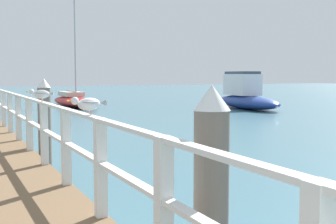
{
  "coord_description": "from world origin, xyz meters",
  "views": [
    {
      "loc": [
        -0.3,
        0.98,
        2.06
      ],
      "look_at": [
        4.05,
        9.7,
        1.23
      ],
      "focal_mm": 46.91,
      "sensor_mm": 36.0,
      "label": 1
    }
  ],
  "objects": [
    {
      "name": "dock_piling_far",
      "position": [
        1.52,
        10.62,
        1.0
      ],
      "size": [
        0.29,
        0.29,
        1.98
      ],
      "color": "#6B6056",
      "rests_on": "ground_plane"
    },
    {
      "name": "boat_0",
      "position": [
        15.85,
        22.74,
        0.75
      ],
      "size": [
        2.88,
        6.67,
        2.26
      ],
      "rotation": [
        0.0,
        0.0,
        -0.13
      ],
      "color": "navy",
      "rests_on": "ground_plane"
    },
    {
      "name": "dock_piling_near",
      "position": [
        1.52,
        3.87,
        1.0
      ],
      "size": [
        0.29,
        0.29,
        1.98
      ],
      "color": "#6B6056",
      "rests_on": "ground_plane"
    },
    {
      "name": "pier_railing",
      "position": [
        1.14,
        11.02,
        1.17
      ],
      "size": [
        0.12,
        20.56,
        1.09
      ],
      "color": "silver",
      "rests_on": "pier_deck"
    },
    {
      "name": "seagull_background",
      "position": [
        1.14,
        8.83,
        1.73
      ],
      "size": [
        0.45,
        0.26,
        0.21
      ],
      "rotation": [
        0.0,
        0.0,
        1.11
      ],
      "color": "white",
      "rests_on": "pier_railing"
    },
    {
      "name": "seagull_foreground",
      "position": [
        1.14,
        5.92,
        1.73
      ],
      "size": [
        0.48,
        0.2,
        0.21
      ],
      "rotation": [
        0.0,
        0.0,
        1.71
      ],
      "color": "white",
      "rests_on": "pier_railing"
    },
    {
      "name": "boat_1",
      "position": [
        7.0,
        29.33,
        0.4
      ],
      "size": [
        2.13,
        7.27,
        9.96
      ],
      "rotation": [
        0.0,
        0.0,
        3.15
      ],
      "color": "red",
      "rests_on": "ground_plane"
    }
  ]
}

